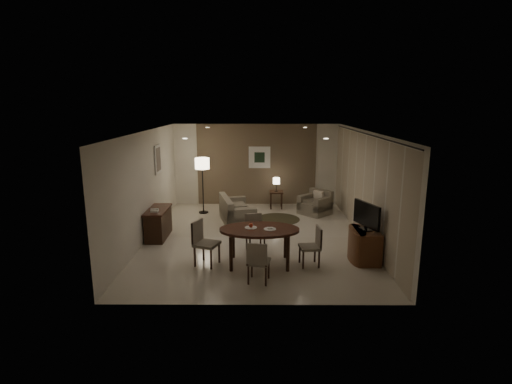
{
  "coord_description": "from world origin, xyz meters",
  "views": [
    {
      "loc": [
        0.05,
        -9.73,
        3.38
      ],
      "look_at": [
        0.0,
        0.2,
        1.15
      ],
      "focal_mm": 28.0,
      "sensor_mm": 36.0,
      "label": 1
    }
  ],
  "objects_px": {
    "chair_right": "(309,247)",
    "armchair": "(315,203)",
    "console_desk": "(158,223)",
    "floor_lamp": "(203,186)",
    "chair_far": "(255,234)",
    "sofa": "(237,210)",
    "chair_near": "(259,261)",
    "side_table": "(276,200)",
    "tv_cabinet": "(366,245)",
    "chair_left": "(207,243)",
    "dining_table": "(259,247)"
  },
  "relations": [
    {
      "from": "console_desk",
      "to": "side_table",
      "type": "height_order",
      "value": "console_desk"
    },
    {
      "from": "dining_table",
      "to": "side_table",
      "type": "bearing_deg",
      "value": 83.11
    },
    {
      "from": "floor_lamp",
      "to": "sofa",
      "type": "bearing_deg",
      "value": -42.92
    },
    {
      "from": "side_table",
      "to": "floor_lamp",
      "type": "relative_size",
      "value": 0.32
    },
    {
      "from": "chair_right",
      "to": "console_desk",
      "type": "bearing_deg",
      "value": -123.25
    },
    {
      "from": "armchair",
      "to": "chair_left",
      "type": "bearing_deg",
      "value": -80.03
    },
    {
      "from": "chair_near",
      "to": "floor_lamp",
      "type": "relative_size",
      "value": 0.48
    },
    {
      "from": "chair_far",
      "to": "sofa",
      "type": "relative_size",
      "value": 0.53
    },
    {
      "from": "dining_table",
      "to": "chair_right",
      "type": "height_order",
      "value": "chair_right"
    },
    {
      "from": "floor_lamp",
      "to": "tv_cabinet",
      "type": "bearing_deg",
      "value": -43.39
    },
    {
      "from": "tv_cabinet",
      "to": "chair_left",
      "type": "height_order",
      "value": "chair_left"
    },
    {
      "from": "chair_far",
      "to": "chair_left",
      "type": "height_order",
      "value": "chair_left"
    },
    {
      "from": "chair_right",
      "to": "tv_cabinet",
      "type": "bearing_deg",
      "value": 96.13
    },
    {
      "from": "chair_near",
      "to": "chair_far",
      "type": "height_order",
      "value": "chair_far"
    },
    {
      "from": "chair_near",
      "to": "armchair",
      "type": "bearing_deg",
      "value": -99.38
    },
    {
      "from": "chair_left",
      "to": "tv_cabinet",
      "type": "bearing_deg",
      "value": -65.27
    },
    {
      "from": "chair_near",
      "to": "floor_lamp",
      "type": "distance_m",
      "value": 5.23
    },
    {
      "from": "sofa",
      "to": "armchair",
      "type": "height_order",
      "value": "sofa"
    },
    {
      "from": "chair_near",
      "to": "sofa",
      "type": "relative_size",
      "value": 0.52
    },
    {
      "from": "console_desk",
      "to": "chair_right",
      "type": "height_order",
      "value": "chair_right"
    },
    {
      "from": "sofa",
      "to": "chair_near",
      "type": "bearing_deg",
      "value": 175.04
    },
    {
      "from": "chair_left",
      "to": "side_table",
      "type": "xyz_separation_m",
      "value": [
        1.67,
        4.7,
        -0.2
      ]
    },
    {
      "from": "floor_lamp",
      "to": "chair_right",
      "type": "bearing_deg",
      "value": -55.91
    },
    {
      "from": "chair_near",
      "to": "chair_right",
      "type": "xyz_separation_m",
      "value": [
        1.07,
        0.79,
        0.0
      ]
    },
    {
      "from": "chair_far",
      "to": "armchair",
      "type": "xyz_separation_m",
      "value": [
        1.82,
        3.18,
        -0.06
      ]
    },
    {
      "from": "chair_right",
      "to": "floor_lamp",
      "type": "xyz_separation_m",
      "value": [
        -2.8,
        4.13,
        0.45
      ]
    },
    {
      "from": "chair_near",
      "to": "armchair",
      "type": "distance_m",
      "value": 5.11
    },
    {
      "from": "dining_table",
      "to": "chair_right",
      "type": "xyz_separation_m",
      "value": [
        1.06,
        -0.07,
        0.02
      ]
    },
    {
      "from": "console_desk",
      "to": "sofa",
      "type": "relative_size",
      "value": 0.75
    },
    {
      "from": "floor_lamp",
      "to": "chair_far",
      "type": "bearing_deg",
      "value": -63.4
    },
    {
      "from": "chair_right",
      "to": "floor_lamp",
      "type": "relative_size",
      "value": 0.48
    },
    {
      "from": "side_table",
      "to": "tv_cabinet",
      "type": "bearing_deg",
      "value": -68.41
    },
    {
      "from": "chair_far",
      "to": "armchair",
      "type": "relative_size",
      "value": 1.04
    },
    {
      "from": "dining_table",
      "to": "chair_far",
      "type": "height_order",
      "value": "chair_far"
    },
    {
      "from": "armchair",
      "to": "dining_table",
      "type": "bearing_deg",
      "value": -68.2
    },
    {
      "from": "console_desk",
      "to": "chair_left",
      "type": "distance_m",
      "value": 2.29
    },
    {
      "from": "chair_right",
      "to": "side_table",
      "type": "relative_size",
      "value": 1.5
    },
    {
      "from": "chair_right",
      "to": "sofa",
      "type": "bearing_deg",
      "value": -158.39
    },
    {
      "from": "chair_right",
      "to": "armchair",
      "type": "height_order",
      "value": "chair_right"
    },
    {
      "from": "chair_left",
      "to": "chair_far",
      "type": "bearing_deg",
      "value": -31.48
    },
    {
      "from": "armchair",
      "to": "console_desk",
      "type": "bearing_deg",
      "value": -107.26
    },
    {
      "from": "console_desk",
      "to": "chair_left",
      "type": "relative_size",
      "value": 1.26
    },
    {
      "from": "chair_near",
      "to": "side_table",
      "type": "relative_size",
      "value": 1.5
    },
    {
      "from": "chair_near",
      "to": "chair_left",
      "type": "height_order",
      "value": "chair_left"
    },
    {
      "from": "chair_far",
      "to": "sofa",
      "type": "distance_m",
      "value": 2.33
    },
    {
      "from": "tv_cabinet",
      "to": "armchair",
      "type": "distance_m",
      "value": 3.76
    },
    {
      "from": "armchair",
      "to": "side_table",
      "type": "bearing_deg",
      "value": -166.09
    },
    {
      "from": "chair_left",
      "to": "chair_right",
      "type": "relative_size",
      "value": 1.14
    },
    {
      "from": "console_desk",
      "to": "dining_table",
      "type": "relative_size",
      "value": 0.71
    },
    {
      "from": "tv_cabinet",
      "to": "floor_lamp",
      "type": "xyz_separation_m",
      "value": [
        -4.06,
        3.84,
        0.52
      ]
    }
  ]
}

